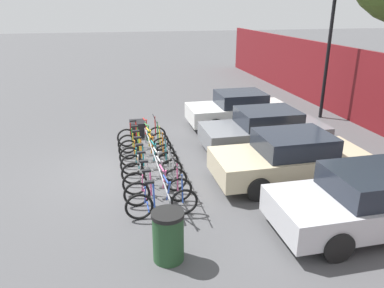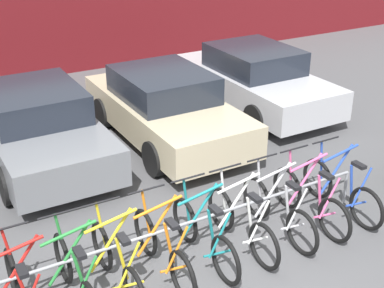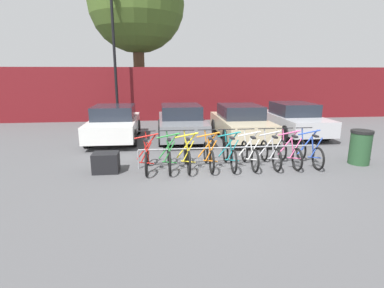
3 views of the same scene
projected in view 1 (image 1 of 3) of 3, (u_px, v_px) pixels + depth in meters
ground_plane at (131, 171)px, 11.14m from camera, size 120.00×120.00×0.00m
bike_rack at (155, 158)px, 10.80m from camera, size 5.36×0.04×0.57m
bicycle_red at (142, 135)px, 13.01m from camera, size 0.68×1.71×1.05m
bicycle_green at (144, 141)px, 12.45m from camera, size 0.68×1.71×1.05m
bicycle_yellow at (145, 147)px, 11.97m from camera, size 0.68×1.71×1.05m
bicycle_orange at (147, 154)px, 11.40m from camera, size 0.68×1.71×1.05m
bicycle_teal at (150, 162)px, 10.84m from camera, size 0.68×1.71×1.05m
bicycle_white at (152, 170)px, 10.30m from camera, size 0.68×1.71×1.05m
bicycle_silver at (155, 180)px, 9.72m from camera, size 0.68×1.71×1.05m
bicycle_pink at (158, 190)px, 9.18m from camera, size 0.68×1.71×1.05m
bicycle_blue at (162, 202)px, 8.62m from camera, size 0.68×1.71×1.05m
car_white at (238, 109)px, 15.05m from camera, size 1.91×3.98×1.40m
car_grey at (265, 130)px, 12.56m from camera, size 1.91×4.15×1.40m
car_beige at (290, 158)px, 10.28m from camera, size 1.91×4.19×1.40m
car_silver at (368, 201)px, 8.05m from camera, size 1.91×4.18×1.40m
lamp_post at (331, 29)px, 15.12m from camera, size 0.24×0.44×6.75m
trash_bin at (168, 236)px, 7.13m from camera, size 0.63×0.63×1.03m
cargo_crate at (138, 128)px, 14.07m from camera, size 0.70×0.56×0.55m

